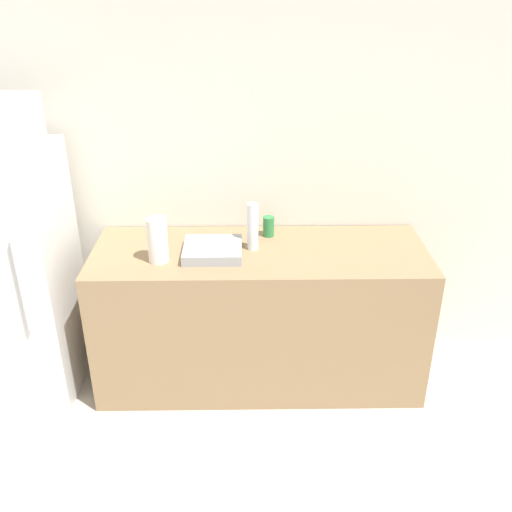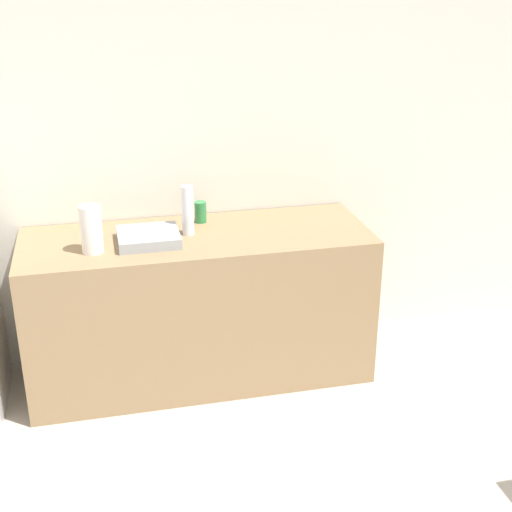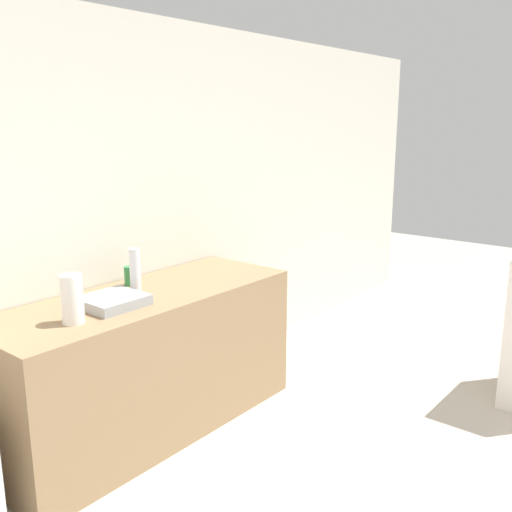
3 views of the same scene
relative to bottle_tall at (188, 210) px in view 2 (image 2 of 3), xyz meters
name	(u,v)px [view 2 (image 2 of 3)]	position (x,y,z in m)	size (l,w,h in m)	color
wall_back	(201,148)	(0.14, 0.37, 0.26)	(8.00, 0.06, 2.60)	silver
counter	(199,306)	(0.04, -0.03, -0.59)	(1.99, 0.71, 0.90)	#937551
sink_basin	(149,237)	(-0.23, -0.08, -0.11)	(0.34, 0.31, 0.06)	#9EA3A8
bottle_tall	(188,210)	(0.00, 0.00, 0.00)	(0.07, 0.07, 0.29)	silver
bottle_short	(201,212)	(0.10, 0.18, -0.08)	(0.07, 0.07, 0.13)	#2D7F42
paper_towel_roll	(91,229)	(-0.53, -0.15, -0.01)	(0.11, 0.11, 0.26)	white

